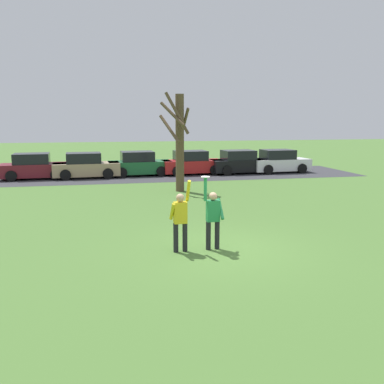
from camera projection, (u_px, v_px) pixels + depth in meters
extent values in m
plane|color=#4C7533|center=(221.00, 250.00, 11.85)|extent=(120.00, 120.00, 0.00)
cylinder|color=black|center=(217.00, 235.00, 11.85)|extent=(0.14, 0.14, 0.82)
cylinder|color=black|center=(208.00, 236.00, 11.78)|extent=(0.14, 0.14, 0.82)
cube|color=#238447|center=(213.00, 211.00, 11.69)|extent=(0.37, 0.23, 0.60)
sphere|color=tan|center=(213.00, 196.00, 11.62)|extent=(0.23, 0.23, 0.23)
cylinder|color=#238447|center=(221.00, 209.00, 11.74)|extent=(0.10, 0.49, 0.57)
cylinder|color=#238447|center=(205.00, 189.00, 11.53)|extent=(0.09, 0.09, 0.66)
cylinder|color=black|center=(176.00, 238.00, 11.56)|extent=(0.14, 0.14, 0.82)
cylinder|color=black|center=(185.00, 237.00, 11.63)|extent=(0.14, 0.14, 0.82)
cube|color=gold|center=(180.00, 213.00, 11.47)|extent=(0.37, 0.23, 0.60)
sphere|color=tan|center=(180.00, 198.00, 11.40)|extent=(0.23, 0.23, 0.23)
cylinder|color=gold|center=(172.00, 211.00, 11.41)|extent=(0.10, 0.49, 0.57)
cylinder|color=gold|center=(188.00, 191.00, 11.42)|extent=(0.10, 0.36, 0.64)
cylinder|color=white|center=(205.00, 177.00, 11.47)|extent=(0.25, 0.25, 0.02)
cube|color=maroon|center=(35.00, 170.00, 25.98)|extent=(4.20, 2.04, 0.80)
cube|color=black|center=(32.00, 159.00, 25.82)|extent=(2.19, 1.76, 0.64)
cylinder|color=black|center=(57.00, 171.00, 27.21)|extent=(0.67, 0.26, 0.66)
cylinder|color=black|center=(56.00, 175.00, 25.48)|extent=(0.67, 0.26, 0.66)
cylinder|color=black|center=(15.00, 172.00, 26.56)|extent=(0.67, 0.26, 0.66)
cylinder|color=black|center=(11.00, 176.00, 24.82)|extent=(0.67, 0.26, 0.66)
cube|color=tan|center=(87.00, 169.00, 26.45)|extent=(4.20, 2.04, 0.80)
cube|color=black|center=(84.00, 158.00, 26.29)|extent=(2.19, 1.76, 0.64)
cylinder|color=black|center=(106.00, 170.00, 27.68)|extent=(0.67, 0.26, 0.66)
cylinder|color=black|center=(108.00, 174.00, 25.95)|extent=(0.67, 0.26, 0.66)
cylinder|color=black|center=(66.00, 171.00, 27.03)|extent=(0.67, 0.26, 0.66)
cylinder|color=black|center=(66.00, 175.00, 25.30)|extent=(0.67, 0.26, 0.66)
cube|color=#1E6633|center=(140.00, 167.00, 27.57)|extent=(4.20, 2.04, 0.80)
cube|color=black|center=(137.00, 156.00, 27.41)|extent=(2.19, 1.76, 0.64)
cylinder|color=black|center=(156.00, 168.00, 28.80)|extent=(0.67, 0.26, 0.66)
cylinder|color=black|center=(161.00, 171.00, 27.07)|extent=(0.67, 0.26, 0.66)
cylinder|color=black|center=(119.00, 169.00, 28.14)|extent=(0.67, 0.26, 0.66)
cylinder|color=black|center=(122.00, 173.00, 26.41)|extent=(0.67, 0.26, 0.66)
cube|color=red|center=(193.00, 166.00, 28.21)|extent=(4.20, 2.04, 0.80)
cube|color=black|center=(190.00, 155.00, 28.05)|extent=(2.19, 1.76, 0.64)
cylinder|color=black|center=(206.00, 167.00, 29.44)|extent=(0.67, 0.26, 0.66)
cylinder|color=black|center=(215.00, 170.00, 27.71)|extent=(0.67, 0.26, 0.66)
cylinder|color=black|center=(171.00, 168.00, 28.78)|extent=(0.67, 0.26, 0.66)
cylinder|color=black|center=(177.00, 171.00, 27.05)|extent=(0.67, 0.26, 0.66)
cube|color=black|center=(240.00, 165.00, 28.63)|extent=(4.20, 2.04, 0.80)
cube|color=black|center=(238.00, 155.00, 28.47)|extent=(2.19, 1.76, 0.64)
cylinder|color=black|center=(252.00, 167.00, 29.86)|extent=(0.67, 0.26, 0.66)
cylinder|color=black|center=(263.00, 169.00, 28.13)|extent=(0.67, 0.26, 0.66)
cylinder|color=black|center=(218.00, 168.00, 29.20)|extent=(0.67, 0.26, 0.66)
cylinder|color=black|center=(227.00, 171.00, 27.47)|extent=(0.67, 0.26, 0.66)
cube|color=white|center=(279.00, 164.00, 29.18)|extent=(4.20, 2.04, 0.80)
cube|color=black|center=(278.00, 154.00, 29.02)|extent=(2.19, 1.76, 0.64)
cylinder|color=black|center=(289.00, 166.00, 30.42)|extent=(0.67, 0.26, 0.66)
cylinder|color=black|center=(302.00, 168.00, 28.68)|extent=(0.67, 0.26, 0.66)
cylinder|color=black|center=(257.00, 167.00, 29.76)|extent=(0.67, 0.26, 0.66)
cylinder|color=black|center=(268.00, 170.00, 28.03)|extent=(0.67, 0.26, 0.66)
cube|color=#38383D|center=(165.00, 175.00, 27.72)|extent=(25.95, 6.40, 0.01)
cylinder|color=brown|center=(180.00, 143.00, 21.14)|extent=(0.43, 0.43, 4.91)
cylinder|color=brown|center=(177.00, 113.00, 20.35)|extent=(1.20, 0.63, 2.06)
cylinder|color=brown|center=(185.00, 119.00, 21.07)|extent=(0.34, 0.78, 1.12)
cylinder|color=brown|center=(169.00, 129.00, 20.55)|extent=(0.90, 1.33, 1.37)
cylinder|color=brown|center=(172.00, 114.00, 20.34)|extent=(1.13, 1.08, 1.21)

